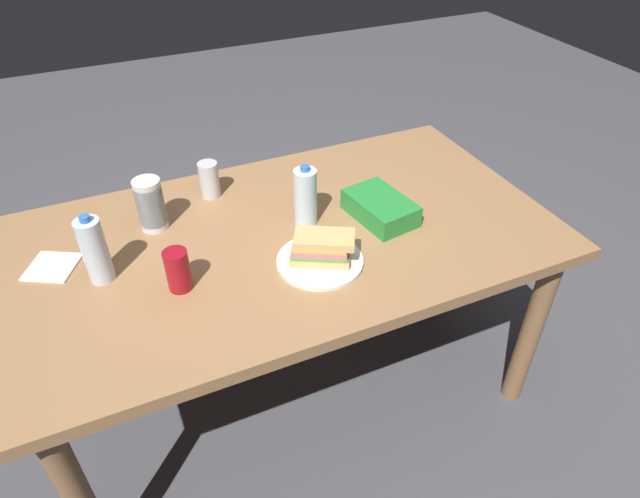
{
  "coord_description": "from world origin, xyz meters",
  "views": [
    {
      "loc": [
        -0.47,
        -1.3,
        1.75
      ],
      "look_at": [
        0.03,
        -0.18,
        0.79
      ],
      "focal_mm": 31.02,
      "sensor_mm": 36.0,
      "label": 1
    }
  ],
  "objects_px": {
    "plastic_cup_stack": "(151,204)",
    "chip_bag": "(380,208)",
    "soda_can_silver": "(209,179)",
    "dining_table": "(288,254)",
    "sandwich": "(321,248)",
    "water_bottle_spare": "(95,250)",
    "soda_can_red": "(178,270)",
    "water_bottle_tall": "(306,197)",
    "paper_plate": "(320,261)"
  },
  "relations": [
    {
      "from": "dining_table",
      "to": "sandwich",
      "type": "xyz_separation_m",
      "value": [
        0.04,
        -0.18,
        0.14
      ]
    },
    {
      "from": "paper_plate",
      "to": "dining_table",
      "type": "bearing_deg",
      "value": 100.18
    },
    {
      "from": "dining_table",
      "to": "water_bottle_spare",
      "type": "xyz_separation_m",
      "value": [
        -0.55,
        0.01,
        0.19
      ]
    },
    {
      "from": "plastic_cup_stack",
      "to": "soda_can_silver",
      "type": "xyz_separation_m",
      "value": [
        0.21,
        0.11,
        -0.02
      ]
    },
    {
      "from": "soda_can_red",
      "to": "water_bottle_tall",
      "type": "distance_m",
      "value": 0.46
    },
    {
      "from": "chip_bag",
      "to": "water_bottle_spare",
      "type": "xyz_separation_m",
      "value": [
        -0.85,
        0.05,
        0.06
      ]
    },
    {
      "from": "chip_bag",
      "to": "water_bottle_tall",
      "type": "height_order",
      "value": "water_bottle_tall"
    },
    {
      "from": "water_bottle_tall",
      "to": "soda_can_silver",
      "type": "distance_m",
      "value": 0.36
    },
    {
      "from": "soda_can_red",
      "to": "soda_can_silver",
      "type": "distance_m",
      "value": 0.47
    },
    {
      "from": "sandwich",
      "to": "water_bottle_tall",
      "type": "relative_size",
      "value": 1.02
    },
    {
      "from": "chip_bag",
      "to": "dining_table",
      "type": "bearing_deg",
      "value": 73.08
    },
    {
      "from": "soda_can_red",
      "to": "soda_can_silver",
      "type": "relative_size",
      "value": 1.0
    },
    {
      "from": "sandwich",
      "to": "soda_can_red",
      "type": "height_order",
      "value": "soda_can_red"
    },
    {
      "from": "dining_table",
      "to": "soda_can_silver",
      "type": "relative_size",
      "value": 13.51
    },
    {
      "from": "dining_table",
      "to": "sandwich",
      "type": "distance_m",
      "value": 0.23
    },
    {
      "from": "soda_can_silver",
      "to": "sandwich",
      "type": "bearing_deg",
      "value": -68.21
    },
    {
      "from": "chip_bag",
      "to": "plastic_cup_stack",
      "type": "relative_size",
      "value": 1.38
    },
    {
      "from": "soda_can_silver",
      "to": "paper_plate",
      "type": "bearing_deg",
      "value": -68.63
    },
    {
      "from": "chip_bag",
      "to": "plastic_cup_stack",
      "type": "distance_m",
      "value": 0.71
    },
    {
      "from": "sandwich",
      "to": "water_bottle_spare",
      "type": "bearing_deg",
      "value": 162.27
    },
    {
      "from": "dining_table",
      "to": "soda_can_silver",
      "type": "distance_m",
      "value": 0.38
    },
    {
      "from": "dining_table",
      "to": "water_bottle_tall",
      "type": "height_order",
      "value": "water_bottle_tall"
    },
    {
      "from": "water_bottle_spare",
      "to": "chip_bag",
      "type": "bearing_deg",
      "value": -3.57
    },
    {
      "from": "water_bottle_tall",
      "to": "paper_plate",
      "type": "bearing_deg",
      "value": -101.95
    },
    {
      "from": "chip_bag",
      "to": "soda_can_silver",
      "type": "distance_m",
      "value": 0.58
    },
    {
      "from": "soda_can_red",
      "to": "water_bottle_spare",
      "type": "height_order",
      "value": "water_bottle_spare"
    },
    {
      "from": "plastic_cup_stack",
      "to": "sandwich",
      "type": "bearing_deg",
      "value": -42.95
    },
    {
      "from": "paper_plate",
      "to": "sandwich",
      "type": "xyz_separation_m",
      "value": [
        0.0,
        -0.0,
        0.05
      ]
    },
    {
      "from": "plastic_cup_stack",
      "to": "water_bottle_spare",
      "type": "distance_m",
      "value": 0.26
    },
    {
      "from": "soda_can_red",
      "to": "plastic_cup_stack",
      "type": "relative_size",
      "value": 0.73
    },
    {
      "from": "sandwich",
      "to": "soda_can_silver",
      "type": "xyz_separation_m",
      "value": [
        -0.19,
        0.48,
        0.01
      ]
    },
    {
      "from": "water_bottle_tall",
      "to": "soda_can_silver",
      "type": "bearing_deg",
      "value": 130.06
    },
    {
      "from": "dining_table",
      "to": "plastic_cup_stack",
      "type": "bearing_deg",
      "value": 151.55
    },
    {
      "from": "dining_table",
      "to": "chip_bag",
      "type": "height_order",
      "value": "chip_bag"
    },
    {
      "from": "plastic_cup_stack",
      "to": "chip_bag",
      "type": "bearing_deg",
      "value": -19.85
    },
    {
      "from": "sandwich",
      "to": "water_bottle_tall",
      "type": "xyz_separation_m",
      "value": [
        0.04,
        0.21,
        0.04
      ]
    },
    {
      "from": "water_bottle_tall",
      "to": "water_bottle_spare",
      "type": "height_order",
      "value": "water_bottle_spare"
    },
    {
      "from": "paper_plate",
      "to": "plastic_cup_stack",
      "type": "bearing_deg",
      "value": 136.76
    },
    {
      "from": "plastic_cup_stack",
      "to": "water_bottle_spare",
      "type": "xyz_separation_m",
      "value": [
        -0.18,
        -0.19,
        0.01
      ]
    },
    {
      "from": "chip_bag",
      "to": "water_bottle_tall",
      "type": "xyz_separation_m",
      "value": [
        -0.23,
        0.07,
        0.06
      ]
    },
    {
      "from": "chip_bag",
      "to": "plastic_cup_stack",
      "type": "bearing_deg",
      "value": 61.26
    },
    {
      "from": "sandwich",
      "to": "chip_bag",
      "type": "relative_size",
      "value": 0.89
    },
    {
      "from": "sandwich",
      "to": "water_bottle_spare",
      "type": "distance_m",
      "value": 0.61
    },
    {
      "from": "water_bottle_tall",
      "to": "plastic_cup_stack",
      "type": "height_order",
      "value": "water_bottle_tall"
    },
    {
      "from": "soda_can_red",
      "to": "chip_bag",
      "type": "bearing_deg",
      "value": 6.44
    },
    {
      "from": "plastic_cup_stack",
      "to": "soda_can_silver",
      "type": "bearing_deg",
      "value": 27.25
    },
    {
      "from": "paper_plate",
      "to": "soda_can_red",
      "type": "bearing_deg",
      "value": 171.4
    },
    {
      "from": "plastic_cup_stack",
      "to": "soda_can_red",
      "type": "bearing_deg",
      "value": -88.4
    },
    {
      "from": "dining_table",
      "to": "soda_can_red",
      "type": "bearing_deg",
      "value": -161.9
    },
    {
      "from": "paper_plate",
      "to": "plastic_cup_stack",
      "type": "distance_m",
      "value": 0.55
    }
  ]
}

